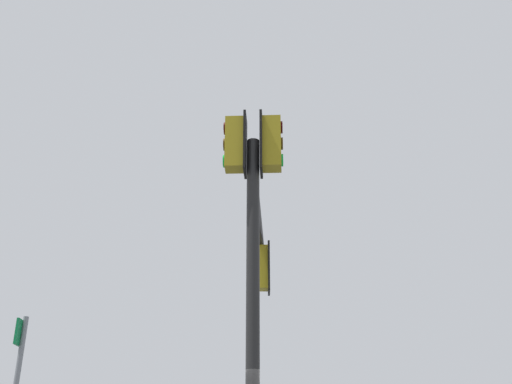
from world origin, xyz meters
The scene contains 1 object.
signal_mast_assembly centered at (-1.25, 0.76, 4.68)m, with size 2.31×6.17×6.55m.
Camera 1 is at (1.93, -8.46, 1.36)m, focal length 42.80 mm.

